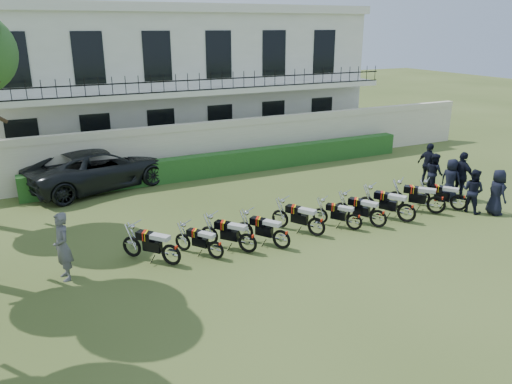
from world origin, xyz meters
The scene contains 22 objects.
ground centered at (0.00, 0.00, 0.00)m, with size 100.00×100.00×0.00m, color #3D4C1E.
perimeter_wall centered at (0.00, 8.00, 1.17)m, with size 30.00×0.35×2.30m.
hedge centered at (1.00, 7.20, 0.50)m, with size 18.00×0.60×1.00m, color #1E4418.
building centered at (0.00, 13.96, 3.71)m, with size 20.40×9.60×7.40m.
motorcycle_0 centered at (-4.32, -0.56, 0.49)m, with size 1.34×1.56×1.07m.
motorcycle_1 centered at (-3.06, -0.72, 0.43)m, with size 1.05×1.43×0.93m.
motorcycle_2 centered at (-2.06, -0.77, 0.48)m, with size 1.27×1.55×1.04m.
motorcycle_3 centered at (-1.03, -0.97, 0.48)m, with size 1.12×1.62×1.03m.
motorcycle_4 centered at (0.43, -0.61, 0.49)m, with size 1.10×1.70×1.06m.
motorcycle_5 centered at (1.81, -0.74, 0.44)m, with size 1.09×1.46×0.95m.
motorcycle_6 centered at (2.67, -0.90, 0.48)m, with size 1.03×1.71×1.04m.
motorcycle_7 centered at (3.83, -0.97, 0.52)m, with size 1.16×1.83×1.13m.
motorcycle_8 centered at (5.33, -0.81, 0.52)m, with size 1.42×1.65×1.13m.
motorcycle_9 centered at (6.32, -0.93, 0.48)m, with size 1.19×1.58×1.03m.
suv centered at (-4.82, 7.68, 0.82)m, with size 2.73×5.91×1.64m, color black.
inspector centered at (-7.07, -0.04, 0.93)m, with size 0.68×0.44×1.86m, color slate.
officer_0 centered at (7.24, -1.71, 0.83)m, with size 0.81×0.52×1.65m, color black.
officer_1 centered at (6.66, -1.18, 0.80)m, with size 0.78×0.61×1.60m, color black.
officer_2 centered at (7.37, 0.00, 0.94)m, with size 1.10×0.46×1.88m, color black.
officer_3 centered at (7.01, 0.18, 0.81)m, with size 0.79×0.51×1.61m, color black.
officer_4 centered at (7.13, 1.14, 0.80)m, with size 0.78×0.61×1.60m, color black.
officer_5 centered at (7.55, 1.90, 0.90)m, with size 1.06×0.44×1.81m, color black.
Camera 1 is at (-7.77, -12.95, 6.41)m, focal length 35.00 mm.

